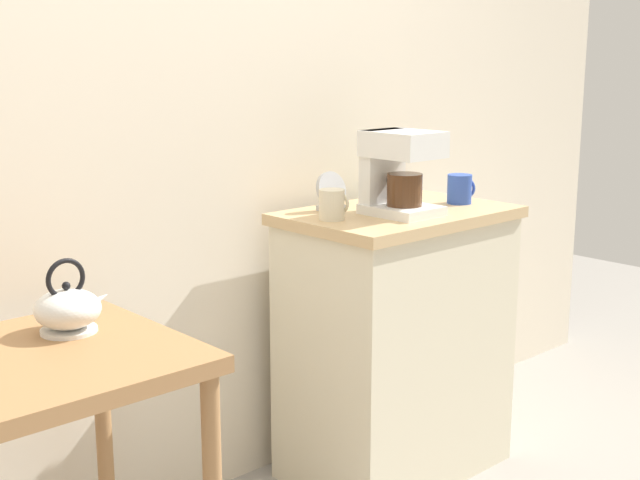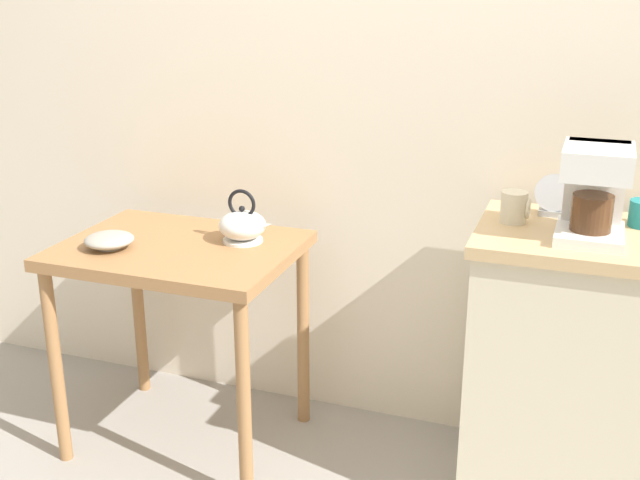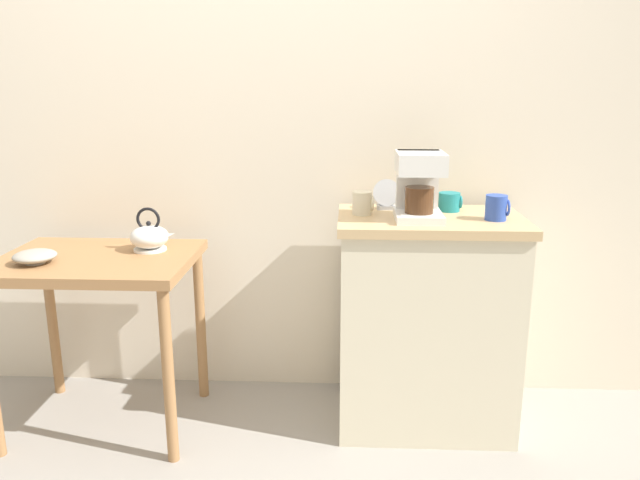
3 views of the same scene
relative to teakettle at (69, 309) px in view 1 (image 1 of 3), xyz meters
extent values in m
cube|color=beige|center=(0.53, 0.34, 0.60)|extent=(4.40, 0.10, 2.80)
cube|color=#9E7044|center=(-0.19, -0.10, -0.08)|extent=(0.77, 0.59, 0.04)
cylinder|color=#9E7044|center=(0.15, 0.15, -0.45)|extent=(0.04, 0.04, 0.70)
cube|color=beige|center=(1.14, -0.01, -0.37)|extent=(0.70, 0.46, 0.86)
cube|color=tan|center=(1.14, -0.01, 0.08)|extent=(0.73, 0.49, 0.04)
cylinder|color=white|center=(0.00, 0.00, -0.05)|extent=(0.13, 0.13, 0.01)
ellipsoid|color=white|center=(0.00, 0.00, 0.00)|extent=(0.16, 0.16, 0.09)
cone|color=white|center=(0.07, 0.00, 0.00)|extent=(0.08, 0.03, 0.06)
sphere|color=black|center=(0.00, 0.00, 0.06)|extent=(0.02, 0.02, 0.02)
torus|color=black|center=(0.00, 0.00, 0.07)|extent=(0.10, 0.01, 0.10)
cube|color=white|center=(1.08, -0.07, 0.12)|extent=(0.18, 0.22, 0.03)
cube|color=white|center=(1.08, 0.01, 0.23)|extent=(0.16, 0.05, 0.26)
cube|color=white|center=(1.08, -0.07, 0.32)|extent=(0.18, 0.22, 0.08)
cylinder|color=#4C2D19|center=(1.08, -0.08, 0.18)|extent=(0.11, 0.11, 0.10)
cylinder|color=teal|center=(1.23, 0.10, 0.14)|extent=(0.09, 0.09, 0.08)
torus|color=teal|center=(1.27, 0.10, 0.14)|extent=(0.01, 0.05, 0.05)
cylinder|color=#2D4CAD|center=(1.38, -0.06, 0.15)|extent=(0.08, 0.08, 0.10)
torus|color=#2D4CAD|center=(1.42, -0.06, 0.15)|extent=(0.01, 0.06, 0.06)
cylinder|color=beige|center=(0.87, 0.01, 0.15)|extent=(0.08, 0.08, 0.09)
torus|color=beige|center=(0.91, 0.01, 0.15)|extent=(0.01, 0.06, 0.06)
cube|color=#B2B5BA|center=(0.97, 0.13, 0.11)|extent=(0.08, 0.06, 0.02)
cylinder|color=#B2B5BA|center=(0.97, 0.13, 0.17)|extent=(0.11, 0.05, 0.11)
cylinder|color=black|center=(0.97, 0.13, 0.17)|extent=(0.10, 0.04, 0.09)
camera|label=1|loc=(-0.88, -1.84, 0.59)|focal=48.22mm
camera|label=2|loc=(1.08, -2.26, 0.81)|focal=44.32mm
camera|label=3|loc=(0.82, -2.40, 0.61)|focal=34.38mm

